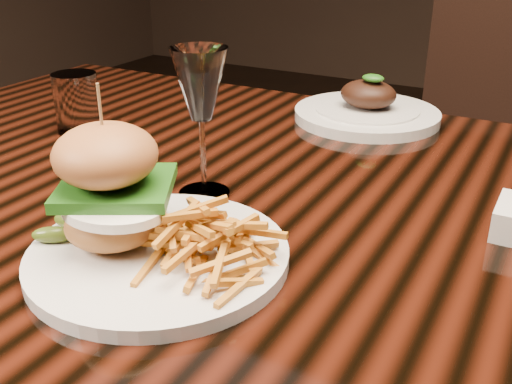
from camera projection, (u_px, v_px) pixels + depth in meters
The scene contains 6 objects.
dining_table at pixel (312, 254), 0.78m from camera, with size 1.60×0.90×0.75m.
burger_plate at pixel (149, 221), 0.60m from camera, with size 0.27×0.27×0.18m.
wine_glass at pixel (200, 90), 0.71m from camera, with size 0.07×0.07×0.19m.
water_tumbler at pixel (77, 103), 0.98m from camera, with size 0.07×0.07×0.10m, color white.
far_dish at pixel (367, 111), 1.05m from camera, with size 0.25×0.25×0.08m.
chair_far at pixel (494, 152), 1.50m from camera, with size 0.50×0.51×0.95m.
Camera 1 is at (0.26, -0.63, 1.07)m, focal length 42.00 mm.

